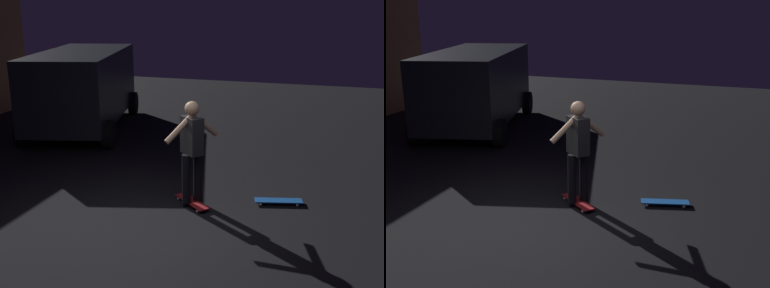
{
  "view_description": "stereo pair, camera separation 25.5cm",
  "coord_description": "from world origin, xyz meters",
  "views": [
    {
      "loc": [
        -5.66,
        -2.54,
        3.19
      ],
      "look_at": [
        1.17,
        -0.34,
        1.05
      ],
      "focal_mm": 44.24,
      "sensor_mm": 36.0,
      "label": 1
    },
    {
      "loc": [
        -5.58,
        -2.78,
        3.19
      ],
      "look_at": [
        1.17,
        -0.34,
        1.05
      ],
      "focal_mm": 44.24,
      "sensor_mm": 36.0,
      "label": 2
    }
  ],
  "objects": [
    {
      "name": "ground_plane",
      "position": [
        0.0,
        0.0,
        0.0
      ],
      "size": [
        28.0,
        28.0,
        0.0
      ],
      "primitive_type": "plane",
      "color": "black"
    },
    {
      "name": "parked_van",
      "position": [
        5.06,
        3.86,
        1.16
      ],
      "size": [
        4.94,
        3.23,
        2.03
      ],
      "color": "black",
      "rests_on": "ground_plane"
    },
    {
      "name": "skateboard_ridden",
      "position": [
        1.17,
        -0.34,
        0.06
      ],
      "size": [
        0.66,
        0.72,
        0.07
      ],
      "color": "#AD1E23",
      "rests_on": "ground_plane"
    },
    {
      "name": "skateboard_spare",
      "position": [
        1.65,
        -1.7,
        0.06
      ],
      "size": [
        0.39,
        0.81,
        0.07
      ],
      "color": "#1959B2",
      "rests_on": "ground_plane"
    },
    {
      "name": "skater",
      "position": [
        1.17,
        -0.34,
        1.04
      ],
      "size": [
        0.81,
        0.7,
        1.67
      ],
      "color": "black",
      "rests_on": "skateboard_ridden"
    }
  ]
}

